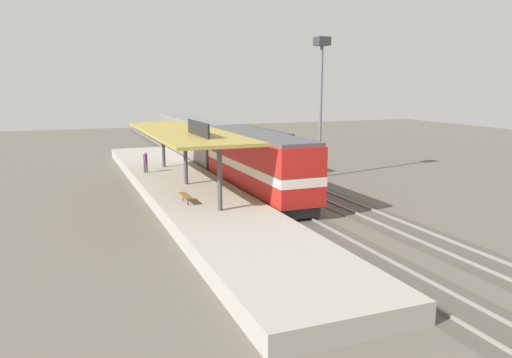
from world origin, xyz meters
The scene contains 11 objects.
ground_plane centered at (2.00, 0.00, 0.00)m, with size 120.00×120.00×0.00m, color #5B564C.
track_near centered at (0.00, 0.00, 0.03)m, with size 3.20×110.00×0.16m.
track_far centered at (4.60, 0.00, 0.03)m, with size 3.20×110.00×0.16m.
platform centered at (-4.60, 0.00, 0.45)m, with size 6.00×44.00×0.90m, color #9E998E.
station_canopy centered at (-4.60, -0.09, 4.53)m, with size 5.20×18.00×4.70m.
platform_bench centered at (-6.00, -5.56, 1.34)m, with size 0.44×1.70×0.50m.
locomotive centered at (0.00, -2.18, 2.41)m, with size 2.93×14.43×4.44m.
passenger_carriage_single centered at (0.00, 15.82, 2.31)m, with size 2.90×20.00×4.24m.
freight_car centered at (4.60, 9.96, 1.97)m, with size 2.80×12.00×3.54m.
light_mast centered at (7.80, 3.08, 8.40)m, with size 1.10×1.10×11.70m.
person_waiting centered at (-6.51, 5.80, 1.85)m, with size 0.34×0.34×1.71m.
Camera 1 is at (-12.66, -33.85, 7.88)m, focal length 34.66 mm.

